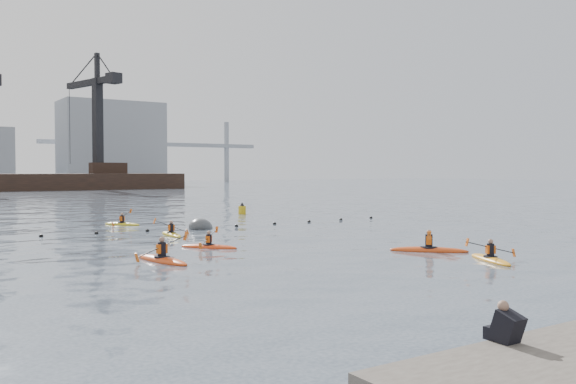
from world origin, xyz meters
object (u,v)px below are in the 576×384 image
kayaker_5 (122,224)px  nav_buoy (242,210)px  kayaker_2 (209,246)px  kayaker_3 (171,234)px  kayaker_4 (429,249)px  kayaker_0 (162,259)px  kayaker_1 (490,258)px  mooring_buoy (201,228)px

kayaker_5 → nav_buoy: (11.76, 4.53, 0.26)m
kayaker_2 → kayaker_3: bearing=44.0°
kayaker_2 → kayaker_4: 10.23m
kayaker_0 → kayaker_1: 13.31m
kayaker_4 → nav_buoy: 25.96m
kayaker_5 → nav_buoy: kayaker_5 is taller
kayaker_1 → mooring_buoy: size_ratio=1.27×
kayaker_1 → mooring_buoy: (-3.83, 19.34, -0.10)m
kayaker_0 → kayaker_1: bearing=-42.2°
kayaker_4 → mooring_buoy: kayaker_4 is taller
mooring_buoy → nav_buoy: 12.74m
kayaker_3 → kayaker_5: 8.14m
kayaker_1 → mooring_buoy: kayaker_1 is taller
kayaker_3 → kayaker_5: kayaker_5 is taller
nav_buoy → kayaker_5: bearing=-158.9°
kayaker_3 → kayaker_4: (7.09, -12.90, 0.02)m
kayaker_1 → kayaker_5: bearing=131.3°
kayaker_5 → mooring_buoy: size_ratio=1.11×
kayaker_5 → nav_buoy: bearing=-11.8°
kayaker_1 → kayaker_4: size_ratio=1.04×
kayaker_0 → kayaker_3: (4.16, 9.15, -0.02)m
kayaker_2 → kayaker_4: (7.77, -6.65, 0.02)m
kayaker_2 → kayaker_5: kayaker_5 is taller
kayaker_0 → kayaker_4: kayaker_0 is taller
kayaker_3 → kayaker_0: bearing=-109.4°
kayaker_3 → mooring_buoy: size_ratio=1.23×
kayaker_5 → kayaker_2: bearing=-124.8°
kayaker_0 → kayaker_4: 11.86m
kayaker_2 → kayaker_5: size_ratio=0.94×
kayaker_3 → kayaker_4: 14.72m
kayaker_4 → kayaker_5: 22.26m
kayaker_1 → kayaker_2: bearing=152.4°
kayaker_5 → mooring_buoy: 6.16m
kayaker_3 → nav_buoy: size_ratio=2.62×
mooring_buoy → kayaker_0: bearing=-121.3°
kayaker_0 → kayaker_5: kayaker_0 is taller
kayaker_4 → nav_buoy: bearing=-144.2°
kayaker_4 → mooring_buoy: size_ratio=1.21×
kayaker_2 → kayaker_3: size_ratio=0.85×
kayaker_3 → kayaker_1: bearing=-61.5°
nav_buoy → kayaker_1: bearing=-98.8°
kayaker_3 → mooring_buoy: bearing=48.1°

